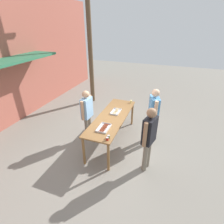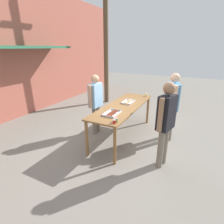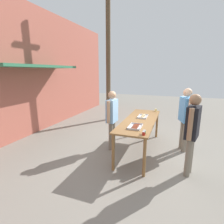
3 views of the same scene
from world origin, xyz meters
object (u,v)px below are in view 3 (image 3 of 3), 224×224
food_tray_sausages (135,127)px  beer_cup (156,110)px  utility_pole (108,50)px  person_customer_with_cup (186,114)px  food_tray_buns (143,116)px  person_customer_holding_hotdog (192,128)px  condiment_jar_ketchup (144,132)px  condiment_jar_mustard (144,133)px  person_server_behind_table (112,115)px

food_tray_sausages → beer_cup: bearing=-8.3°
food_tray_sausages → utility_pole: (3.51, 2.05, 2.19)m
person_customer_with_cup → utility_pole: utility_pole is taller
food_tray_buns → person_customer_with_cup: person_customer_with_cup is taller
food_tray_sausages → food_tray_buns: (1.02, 0.00, 0.01)m
person_customer_holding_hotdog → food_tray_buns: bearing=-117.3°
food_tray_buns → person_customer_with_cup: 1.18m
condiment_jar_ketchup → beer_cup: beer_cup is taller
beer_cup → condiment_jar_mustard: bearing=-179.8°
person_customer_with_cup → food_tray_buns: bearing=-98.7°
beer_cup → food_tray_buns: bearing=162.2°
beer_cup → person_customer_with_cup: bearing=-128.4°
food_tray_buns → utility_pole: 3.89m
person_server_behind_table → person_customer_with_cup: bearing=-70.6°
food_tray_sausages → beer_cup: 1.91m
food_tray_buns → person_server_behind_table: person_server_behind_table is taller
condiment_jar_ketchup → person_server_behind_table: bearing=48.9°
food_tray_buns → beer_cup: (0.87, -0.28, 0.03)m
condiment_jar_mustard → person_customer_holding_hotdog: bearing=-69.4°
person_server_behind_table → person_customer_with_cup: 2.06m
condiment_jar_ketchup → person_customer_with_cup: bearing=-29.6°
food_tray_buns → person_server_behind_table: bearing=118.2°
food_tray_sausages → person_customer_with_cup: person_customer_with_cup is taller
condiment_jar_ketchup → food_tray_buns: bearing=11.6°
food_tray_sausages → condiment_jar_mustard: 0.54m
utility_pole → condiment_jar_mustard: bearing=-149.5°
food_tray_sausages → condiment_jar_ketchup: size_ratio=5.90×
person_customer_with_cup → utility_pole: bearing=-142.6°
food_tray_sausages → food_tray_buns: bearing=0.1°
food_tray_sausages → beer_cup: size_ratio=5.01×
food_tray_buns → person_customer_with_cup: (0.17, -1.16, 0.12)m
condiment_jar_mustard → beer_cup: (2.35, 0.01, 0.01)m
condiment_jar_mustard → condiment_jar_ketchup: bearing=0.8°
condiment_jar_ketchup → person_customer_holding_hotdog: bearing=-74.5°
condiment_jar_mustard → condiment_jar_ketchup: 0.09m
condiment_jar_ketchup → condiment_jar_mustard: bearing=-179.2°
condiment_jar_ketchup → beer_cup: size_ratio=0.85×
food_tray_buns → person_customer_holding_hotdog: 1.68m
food_tray_sausages → condiment_jar_mustard: condiment_jar_mustard is taller
person_customer_with_cup → condiment_jar_ketchup: bearing=-46.4°
condiment_jar_mustard → person_server_behind_table: person_server_behind_table is taller
food_tray_buns → beer_cup: size_ratio=4.65×
beer_cup → utility_pole: utility_pole is taller
condiment_jar_mustard → condiment_jar_ketchup: same height
condiment_jar_mustard → person_customer_with_cup: bearing=-28.1°
food_tray_sausages → food_tray_buns: size_ratio=1.08×
beer_cup → utility_pole: size_ratio=0.02×
food_tray_sausages → condiment_jar_ketchup: condiment_jar_ketchup is taller
person_server_behind_table → person_customer_holding_hotdog: 2.16m
food_tray_sausages → beer_cup: (1.89, -0.28, 0.03)m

